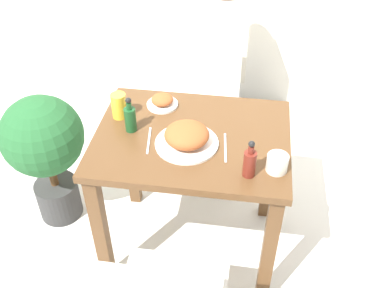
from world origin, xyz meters
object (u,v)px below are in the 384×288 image
chair_far (205,99)px  potted_plant_left (45,146)px  food_plate (187,137)px  drink_cup (277,163)px  condiment_bottle (250,162)px  sauce_bottle (130,118)px  juice_glass (119,106)px  person_figure (221,56)px  side_plate (162,101)px

chair_far → potted_plant_left: size_ratio=1.13×
food_plate → drink_cup: bearing=-15.7°
condiment_bottle → sauce_bottle: bearing=158.2°
juice_glass → person_figure: person_figure is taller
food_plate → potted_plant_left: (-0.78, 0.18, -0.30)m
condiment_bottle → side_plate: bearing=135.6°
drink_cup → condiment_bottle: condiment_bottle is taller
food_plate → side_plate: bearing=120.6°
condiment_bottle → potted_plant_left: 1.15m
sauce_bottle → condiment_bottle: same height
juice_glass → potted_plant_left: juice_glass is taller
food_plate → sauce_bottle: sauce_bottle is taller
food_plate → person_figure: 1.18m
potted_plant_left → person_figure: 1.28m
chair_far → potted_plant_left: 0.96m
chair_far → condiment_bottle: 1.00m
person_figure → side_plate: bearing=-103.3°
person_figure → condiment_bottle: bearing=-80.0°
juice_glass → condiment_bottle: condiment_bottle is taller
chair_far → food_plate: bearing=-89.3°
chair_far → sauce_bottle: size_ratio=5.15×
sauce_bottle → potted_plant_left: 0.62m
chair_far → person_figure: bearing=82.5°
side_plate → juice_glass: 0.22m
drink_cup → condiment_bottle: size_ratio=0.51×
side_plate → potted_plant_left: bearing=-171.4°
chair_far → potted_plant_left: chair_far is taller
chair_far → side_plate: size_ratio=5.89×
food_plate → potted_plant_left: food_plate is taller
chair_far → juice_glass: 0.75m
sauce_bottle → food_plate: bearing=-13.5°
food_plate → side_plate: food_plate is taller
sauce_bottle → side_plate: bearing=64.5°
sauce_bottle → person_figure: bearing=74.2°
sauce_bottle → condiment_bottle: bearing=-21.8°
side_plate → person_figure: person_figure is taller
drink_cup → potted_plant_left: (-1.17, 0.29, -0.29)m
side_plate → food_plate: bearing=-59.4°
condiment_bottle → drink_cup: bearing=21.9°
condiment_bottle → juice_glass: bearing=153.2°
side_plate → potted_plant_left: side_plate is taller
sauce_bottle → potted_plant_left: bearing=167.1°
condiment_bottle → potted_plant_left: bearing=162.4°
drink_cup → juice_glass: size_ratio=0.72×
drink_cup → food_plate: bearing=164.3°
potted_plant_left → chair_far: bearing=36.3°
juice_glass → potted_plant_left: 0.54m
chair_far → sauce_bottle: (-0.25, -0.68, 0.33)m
food_plate → potted_plant_left: size_ratio=0.35×
potted_plant_left → sauce_bottle: bearing=-12.9°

